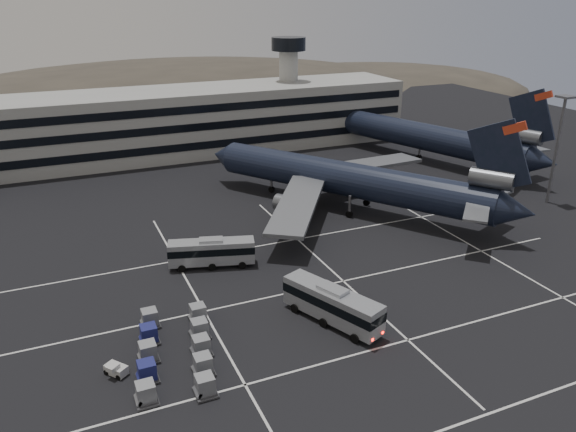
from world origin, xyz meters
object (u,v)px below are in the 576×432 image
object	(u,v)px
trijet_main	(351,180)
bus_near	(332,303)
bus_far	(212,251)
uld_cluster	(175,349)

from	to	relation	value
trijet_main	bus_near	distance (m)	34.83
trijet_main	bus_near	xyz separation A→B (m)	(-18.73, -29.22, -2.89)
trijet_main	bus_far	bearing A→B (deg)	168.50
bus_near	bus_far	size ratio (longest dim) A/B	1.07
bus_near	bus_far	xyz separation A→B (m)	(-8.20, 18.34, -0.19)
trijet_main	bus_far	size ratio (longest dim) A/B	4.42
trijet_main	uld_cluster	world-z (taller)	trijet_main
trijet_main	uld_cluster	distance (m)	46.15
bus_near	bus_far	world-z (taller)	bus_near
trijet_main	bus_far	world-z (taller)	trijet_main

